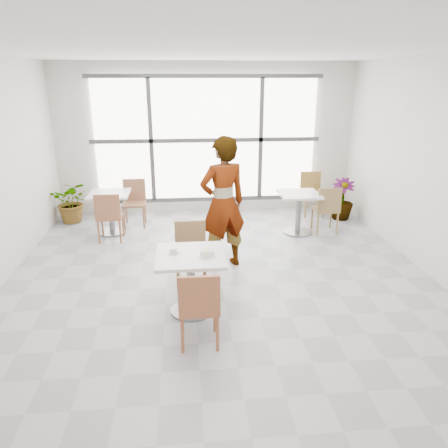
{
  "coord_description": "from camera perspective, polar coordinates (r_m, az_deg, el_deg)",
  "views": [
    {
      "loc": [
        -0.47,
        -5.24,
        2.71
      ],
      "look_at": [
        0.0,
        -0.3,
        1.0
      ],
      "focal_mm": 34.34,
      "sensor_mm": 36.0,
      "label": 1
    }
  ],
  "objects": [
    {
      "name": "chair_far",
      "position": [
        5.82,
        -4.46,
        -3.35
      ],
      "size": [
        0.42,
        0.42,
        0.87
      ],
      "color": "olive",
      "rests_on": "ground"
    },
    {
      "name": "chair_near",
      "position": [
        4.47,
        -3.34,
        -10.64
      ],
      "size": [
        0.42,
        0.42,
        0.87
      ],
      "rotation": [
        0.0,
        0.0,
        3.14
      ],
      "color": "#A15A39",
      "rests_on": "ground"
    },
    {
      "name": "bg_chair_right_near",
      "position": [
        7.89,
        13.56,
        2.24
      ],
      "size": [
        0.42,
        0.42,
        0.87
      ],
      "rotation": [
        0.0,
        0.0,
        3.14
      ],
      "color": "olive",
      "rests_on": "ground"
    },
    {
      "name": "bg_chair_right_far",
      "position": [
        8.97,
        11.57,
        4.4
      ],
      "size": [
        0.42,
        0.42,
        0.87
      ],
      "color": "olive",
      "rests_on": "ground"
    },
    {
      "name": "bg_chair_left_far",
      "position": [
        8.33,
        -11.85,
        3.24
      ],
      "size": [
        0.42,
        0.42,
        0.87
      ],
      "color": "#925F44",
      "rests_on": "ground"
    },
    {
      "name": "oatmeal_bowl",
      "position": [
        4.93,
        -2.24,
        -3.85
      ],
      "size": [
        0.21,
        0.21,
        0.09
      ],
      "color": "silver",
      "rests_on": "main_table"
    },
    {
      "name": "bg_table_right",
      "position": [
        7.81,
        9.9,
        2.21
      ],
      "size": [
        0.7,
        0.7,
        0.75
      ],
      "color": "silver",
      "rests_on": "ground"
    },
    {
      "name": "coffee_cup",
      "position": [
        5.04,
        -6.78,
        -3.62
      ],
      "size": [
        0.16,
        0.13,
        0.07
      ],
      "color": "silver",
      "rests_on": "main_table"
    },
    {
      "name": "ceiling",
      "position": [
        5.26,
        -0.33,
        22.19
      ],
      "size": [
        7.0,
        7.0,
        0.0
      ],
      "primitive_type": "plane",
      "rotation": [
        3.14,
        0.0,
        0.0
      ],
      "color": "white",
      "rests_on": "ground"
    },
    {
      "name": "bg_chair_left_near",
      "position": [
        7.52,
        -15.07,
        1.29
      ],
      "size": [
        0.42,
        0.42,
        0.87
      ],
      "rotation": [
        0.0,
        0.0,
        3.14
      ],
      "color": "#93593A",
      "rests_on": "ground"
    },
    {
      "name": "floor",
      "position": [
        5.92,
        -0.28,
        -8.24
      ],
      "size": [
        7.0,
        7.0,
        0.0
      ],
      "primitive_type": "plane",
      "color": "#9E9EA5",
      "rests_on": "ground"
    },
    {
      "name": "wall_front",
      "position": [
        2.17,
        8.29,
        -15.2
      ],
      "size": [
        6.0,
        0.0,
        6.0
      ],
      "primitive_type": "plane",
      "rotation": [
        -1.57,
        0.0,
        0.0
      ],
      "color": "silver",
      "rests_on": "ground"
    },
    {
      "name": "person",
      "position": [
        6.18,
        -0.14,
        2.73
      ],
      "size": [
        0.83,
        0.68,
        1.95
      ],
      "primitive_type": "imported",
      "rotation": [
        0.0,
        0.0,
        3.49
      ],
      "color": "black",
      "rests_on": "ground"
    },
    {
      "name": "bg_table_left",
      "position": [
        7.96,
        -14.88,
        2.18
      ],
      "size": [
        0.7,
        0.7,
        0.75
      ],
      "color": "white",
      "rests_on": "ground"
    },
    {
      "name": "wall_back",
      "position": [
        8.83,
        -2.37,
        11.16
      ],
      "size": [
        6.0,
        0.0,
        6.0
      ],
      "primitive_type": "plane",
      "rotation": [
        1.57,
        0.0,
        0.0
      ],
      "color": "silver",
      "rests_on": "ground"
    },
    {
      "name": "window",
      "position": [
        8.77,
        -2.35,
        11.1
      ],
      "size": [
        4.6,
        0.07,
        2.52
      ],
      "color": "white",
      "rests_on": "ground"
    },
    {
      "name": "plant_right",
      "position": [
        8.82,
        15.39,
        3.22
      ],
      "size": [
        0.58,
        0.58,
        0.82
      ],
      "primitive_type": "imported",
      "rotation": [
        0.0,
        0.0,
        -0.33
      ],
      "color": "#42853D",
      "rests_on": "ground"
    },
    {
      "name": "main_table",
      "position": [
        5.1,
        -4.43,
        -6.41
      ],
      "size": [
        0.8,
        0.8,
        0.75
      ],
      "color": "white",
      "rests_on": "ground"
    },
    {
      "name": "plant_left",
      "position": [
        8.83,
        -19.56,
        2.85
      ],
      "size": [
        0.74,
        0.64,
        0.83
      ],
      "primitive_type": "imported",
      "rotation": [
        0.0,
        0.0,
        -0.0
      ],
      "color": "#518845",
      "rests_on": "ground"
    }
  ]
}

